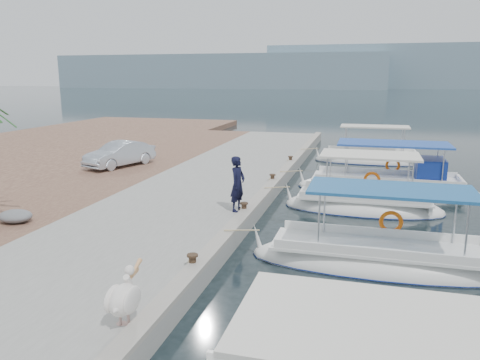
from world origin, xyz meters
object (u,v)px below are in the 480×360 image
(fishing_caique_b, at_px, (379,262))
(fisherman, at_px, (238,184))
(fishing_caique_e, at_px, (370,161))
(fishing_caique_d, at_px, (388,187))
(pelican, at_px, (124,298))
(parked_car, at_px, (120,154))
(fishing_caique_c, at_px, (363,207))

(fishing_caique_b, xyz_separation_m, fisherman, (-4.76, 2.60, 1.34))
(fishing_caique_e, bearing_deg, fishing_caique_d, -83.64)
(fishing_caique_d, bearing_deg, fishing_caique_e, 96.36)
(fishing_caique_e, relative_size, fisherman, 3.43)
(fisherman, bearing_deg, fishing_caique_e, -4.93)
(pelican, relative_size, parked_car, 0.35)
(fishing_caique_c, bearing_deg, fisherman, -144.65)
(fishing_caique_b, xyz_separation_m, pelican, (-4.76, -5.38, 0.92))
(parked_car, bearing_deg, fishing_caique_e, 49.83)
(fishing_caique_d, xyz_separation_m, parked_car, (-13.48, -0.07, 0.96))
(fishing_caique_d, bearing_deg, fishing_caique_b, -93.47)
(fishing_caique_c, distance_m, fishing_caique_e, 10.72)
(fishing_caique_d, height_order, parked_car, fishing_caique_d)
(pelican, bearing_deg, fisherman, 89.97)
(fishing_caique_c, distance_m, parked_car, 12.91)
(fishing_caique_c, relative_size, fisherman, 3.16)
(fishing_caique_e, distance_m, fisherman, 14.51)
(fishing_caique_e, xyz_separation_m, parked_car, (-12.67, -7.35, 1.02))
(fishing_caique_d, bearing_deg, fisherman, -129.44)
(fishing_caique_c, relative_size, pelican, 4.48)
(parked_car, bearing_deg, fishing_caique_d, 20.04)
(fishing_caique_e, bearing_deg, parked_car, -149.90)
(fishing_caique_c, relative_size, fishing_caique_d, 0.76)
(fishing_caique_b, relative_size, parked_car, 1.83)
(fishing_caique_b, height_order, parked_car, fishing_caique_b)
(fishing_caique_c, bearing_deg, parked_car, 164.80)
(fishing_caique_c, height_order, parked_car, fishing_caique_c)
(fishing_caique_d, relative_size, parked_car, 2.05)
(fishing_caique_d, distance_m, fisherman, 8.45)
(fishing_caique_e, bearing_deg, fisherman, -108.14)
(fishing_caique_e, bearing_deg, fishing_caique_b, -89.08)
(fishing_caique_e, bearing_deg, fishing_caique_c, -91.38)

